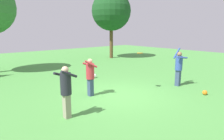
# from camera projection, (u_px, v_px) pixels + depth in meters

# --- Properties ---
(ground_plane) EXTENTS (40.00, 40.00, 0.00)m
(ground_plane) POSITION_uv_depth(u_px,v_px,m) (120.00, 95.00, 8.45)
(ground_plane) COLOR #4C9342
(person_thrower) EXTENTS (0.61, 0.61, 1.87)m
(person_thrower) POSITION_uv_depth(u_px,v_px,m) (179.00, 66.00, 9.65)
(person_thrower) COLOR #38476B
(person_thrower) RESTS_ON ground_plane
(person_catcher) EXTENTS (0.67, 0.65, 1.58)m
(person_catcher) POSITION_uv_depth(u_px,v_px,m) (90.00, 74.00, 8.20)
(person_catcher) COLOR #38476B
(person_catcher) RESTS_ON ground_plane
(person_bystander) EXTENTS (0.61, 0.54, 1.66)m
(person_bystander) POSITION_uv_depth(u_px,v_px,m) (66.00, 88.00, 6.09)
(person_bystander) COLOR gray
(person_bystander) RESTS_ON ground_plane
(frisbee) EXTENTS (0.38, 0.38, 0.06)m
(frisbee) POSITION_uv_depth(u_px,v_px,m) (140.00, 53.00, 8.72)
(frisbee) COLOR orange
(ball_orange) EXTENTS (0.20, 0.20, 0.20)m
(ball_orange) POSITION_uv_depth(u_px,v_px,m) (205.00, 93.00, 8.46)
(ball_orange) COLOR orange
(ball_orange) RESTS_ON ground_plane
(ball_white) EXTENTS (0.24, 0.24, 0.24)m
(ball_white) POSITION_uv_depth(u_px,v_px,m) (94.00, 76.00, 11.45)
(ball_white) COLOR white
(ball_white) RESTS_ON ground_plane
(tree_far_right) EXTENTS (3.69, 3.69, 6.31)m
(tree_far_right) POSITION_uv_depth(u_px,v_px,m) (111.00, 11.00, 18.66)
(tree_far_right) COLOR brown
(tree_far_right) RESTS_ON ground_plane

